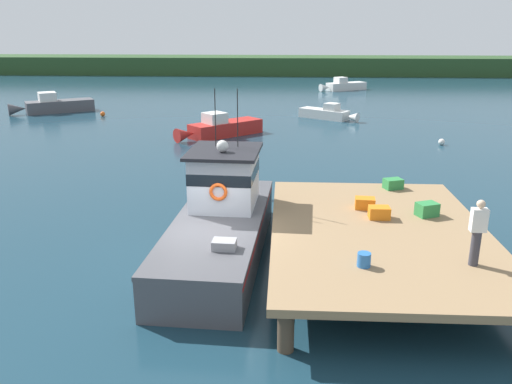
{
  "coord_description": "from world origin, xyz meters",
  "views": [
    {
      "loc": [
        2.1,
        -13.81,
        6.66
      ],
      "look_at": [
        1.2,
        2.62,
        1.4
      ],
      "focal_mm": 36.86,
      "sensor_mm": 36.0,
      "label": 1
    }
  ],
  "objects_px": {
    "main_fishing_boat": "(222,218)",
    "moored_boat_outer_mooring": "(328,113)",
    "moored_boat_mid_harbor": "(220,128)",
    "mooring_buoy_channel_marker": "(442,142)",
    "mooring_buoy_spare_mooring": "(103,114)",
    "deckhand_by_the_boat": "(477,231)",
    "crate_stack_mid_dock": "(427,209)",
    "moored_boat_far_right": "(54,105)",
    "crate_single_by_cleat": "(365,203)",
    "crate_stack_near_edge": "(379,213)",
    "crate_single_far": "(393,184)",
    "bait_bucket": "(364,260)",
    "moored_boat_off_the_point": "(343,86)"
  },
  "relations": [
    {
      "from": "mooring_buoy_spare_mooring",
      "to": "mooring_buoy_channel_marker",
      "type": "bearing_deg",
      "value": -20.91
    },
    {
      "from": "crate_stack_mid_dock",
      "to": "mooring_buoy_channel_marker",
      "type": "relative_size",
      "value": 1.63
    },
    {
      "from": "crate_single_far",
      "to": "mooring_buoy_spare_mooring",
      "type": "height_order",
      "value": "crate_single_far"
    },
    {
      "from": "main_fishing_boat",
      "to": "deckhand_by_the_boat",
      "type": "bearing_deg",
      "value": -27.61
    },
    {
      "from": "moored_boat_outer_mooring",
      "to": "mooring_buoy_spare_mooring",
      "type": "height_order",
      "value": "moored_boat_outer_mooring"
    },
    {
      "from": "mooring_buoy_channel_marker",
      "to": "crate_single_by_cleat",
      "type": "bearing_deg",
      "value": -113.97
    },
    {
      "from": "crate_stack_near_edge",
      "to": "mooring_buoy_spare_mooring",
      "type": "relative_size",
      "value": 1.63
    },
    {
      "from": "crate_stack_mid_dock",
      "to": "moored_boat_outer_mooring",
      "type": "xyz_separation_m",
      "value": [
        -1.12,
        23.88,
        -1.0
      ]
    },
    {
      "from": "bait_bucket",
      "to": "deckhand_by_the_boat",
      "type": "xyz_separation_m",
      "value": [
        2.61,
        0.22,
        0.69
      ]
    },
    {
      "from": "moored_boat_far_right",
      "to": "moored_boat_mid_harbor",
      "type": "bearing_deg",
      "value": -31.04
    },
    {
      "from": "moored_boat_mid_harbor",
      "to": "mooring_buoy_channel_marker",
      "type": "relative_size",
      "value": 14.14
    },
    {
      "from": "moored_boat_outer_mooring",
      "to": "bait_bucket",
      "type": "bearing_deg",
      "value": -92.6
    },
    {
      "from": "main_fishing_boat",
      "to": "moored_boat_outer_mooring",
      "type": "height_order",
      "value": "main_fishing_boat"
    },
    {
      "from": "crate_stack_near_edge",
      "to": "moored_boat_mid_harbor",
      "type": "xyz_separation_m",
      "value": [
        -6.82,
        17.44,
        -0.86
      ]
    },
    {
      "from": "crate_single_by_cleat",
      "to": "crate_single_far",
      "type": "bearing_deg",
      "value": 59.23
    },
    {
      "from": "deckhand_by_the_boat",
      "to": "mooring_buoy_channel_marker",
      "type": "distance_m",
      "value": 19.32
    },
    {
      "from": "main_fishing_boat",
      "to": "moored_boat_outer_mooring",
      "type": "distance_m",
      "value": 24.42
    },
    {
      "from": "crate_stack_near_edge",
      "to": "bait_bucket",
      "type": "relative_size",
      "value": 1.76
    },
    {
      "from": "crate_single_far",
      "to": "mooring_buoy_spare_mooring",
      "type": "relative_size",
      "value": 1.63
    },
    {
      "from": "crate_single_far",
      "to": "moored_boat_outer_mooring",
      "type": "bearing_deg",
      "value": 91.72
    },
    {
      "from": "main_fishing_boat",
      "to": "bait_bucket",
      "type": "relative_size",
      "value": 29.08
    },
    {
      "from": "crate_stack_near_edge",
      "to": "crate_single_by_cleat",
      "type": "bearing_deg",
      "value": 109.02
    },
    {
      "from": "moored_boat_off_the_point",
      "to": "crate_stack_near_edge",
      "type": "bearing_deg",
      "value": -94.52
    },
    {
      "from": "bait_bucket",
      "to": "mooring_buoy_channel_marker",
      "type": "height_order",
      "value": "bait_bucket"
    },
    {
      "from": "mooring_buoy_channel_marker",
      "to": "deckhand_by_the_boat",
      "type": "bearing_deg",
      "value": -103.71
    },
    {
      "from": "crate_single_far",
      "to": "mooring_buoy_spare_mooring",
      "type": "xyz_separation_m",
      "value": [
        -17.63,
        21.37,
        -1.19
      ]
    },
    {
      "from": "deckhand_by_the_boat",
      "to": "moored_boat_far_right",
      "type": "bearing_deg",
      "value": 128.08
    },
    {
      "from": "main_fishing_boat",
      "to": "crate_stack_mid_dock",
      "type": "distance_m",
      "value": 6.17
    },
    {
      "from": "crate_stack_near_edge",
      "to": "mooring_buoy_spare_mooring",
      "type": "distance_m",
      "value": 29.54
    },
    {
      "from": "crate_single_by_cleat",
      "to": "deckhand_by_the_boat",
      "type": "height_order",
      "value": "deckhand_by_the_boat"
    },
    {
      "from": "moored_boat_outer_mooring",
      "to": "mooring_buoy_spare_mooring",
      "type": "bearing_deg",
      "value": 179.31
    },
    {
      "from": "crate_stack_mid_dock",
      "to": "crate_stack_near_edge",
      "type": "bearing_deg",
      "value": -168.86
    },
    {
      "from": "crate_stack_mid_dock",
      "to": "mooring_buoy_channel_marker",
      "type": "xyz_separation_m",
      "value": [
        4.81,
        15.33,
        -1.22
      ]
    },
    {
      "from": "crate_single_by_cleat",
      "to": "moored_boat_outer_mooring",
      "type": "distance_m",
      "value": 23.34
    },
    {
      "from": "bait_bucket",
      "to": "mooring_buoy_spare_mooring",
      "type": "xyz_separation_m",
      "value": [
        -15.75,
        27.66,
        -1.19
      ]
    },
    {
      "from": "crate_stack_near_edge",
      "to": "moored_boat_off_the_point",
      "type": "height_order",
      "value": "crate_stack_near_edge"
    },
    {
      "from": "moored_boat_mid_harbor",
      "to": "crate_stack_mid_dock",
      "type": "bearing_deg",
      "value": -64.24
    },
    {
      "from": "crate_single_far",
      "to": "moored_boat_off_the_point",
      "type": "distance_m",
      "value": 39.27
    },
    {
      "from": "crate_stack_near_edge",
      "to": "deckhand_by_the_boat",
      "type": "height_order",
      "value": "deckhand_by_the_boat"
    },
    {
      "from": "crate_stack_near_edge",
      "to": "mooring_buoy_channel_marker",
      "type": "distance_m",
      "value": 16.87
    },
    {
      "from": "crate_stack_near_edge",
      "to": "moored_boat_outer_mooring",
      "type": "height_order",
      "value": "crate_stack_near_edge"
    },
    {
      "from": "crate_stack_mid_dock",
      "to": "moored_boat_mid_harbor",
      "type": "distance_m",
      "value": 19.06
    },
    {
      "from": "crate_stack_near_edge",
      "to": "crate_stack_mid_dock",
      "type": "height_order",
      "value": "crate_stack_mid_dock"
    },
    {
      "from": "main_fishing_boat",
      "to": "moored_boat_mid_harbor",
      "type": "relative_size",
      "value": 1.91
    },
    {
      "from": "main_fishing_boat",
      "to": "crate_stack_mid_dock",
      "type": "bearing_deg",
      "value": 0.05
    },
    {
      "from": "mooring_buoy_spare_mooring",
      "to": "moored_boat_outer_mooring",
      "type": "bearing_deg",
      "value": -0.69
    },
    {
      "from": "moored_boat_outer_mooring",
      "to": "crate_single_far",
      "type": "bearing_deg",
      "value": -88.28
    },
    {
      "from": "moored_boat_outer_mooring",
      "to": "mooring_buoy_channel_marker",
      "type": "height_order",
      "value": "moored_boat_outer_mooring"
    },
    {
      "from": "moored_boat_mid_harbor",
      "to": "mooring_buoy_channel_marker",
      "type": "height_order",
      "value": "moored_boat_mid_harbor"
    },
    {
      "from": "crate_stack_mid_dock",
      "to": "moored_boat_far_right",
      "type": "height_order",
      "value": "moored_boat_far_right"
    }
  ]
}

